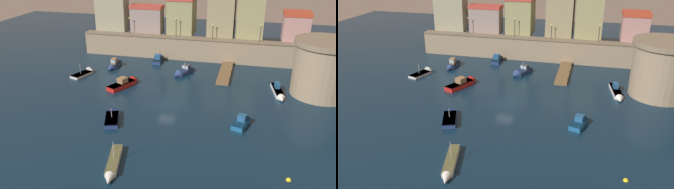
% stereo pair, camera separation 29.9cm
% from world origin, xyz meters
% --- Properties ---
extents(ground_plane, '(127.45, 127.45, 0.00)m').
position_xyz_m(ground_plane, '(0.00, 0.00, 0.00)').
color(ground_plane, '#0C2338').
extents(quay_wall, '(46.53, 2.32, 4.65)m').
position_xyz_m(quay_wall, '(0.00, 22.25, 2.34)').
color(quay_wall, gray).
rests_on(quay_wall, ground).
extents(old_town_backdrop, '(43.84, 6.11, 9.56)m').
position_xyz_m(old_town_backdrop, '(-0.02, 25.60, 8.45)').
color(old_town_backdrop, gray).
rests_on(old_town_backdrop, ground).
extents(fortress_tower, '(9.84, 9.84, 8.88)m').
position_xyz_m(fortress_tower, '(22.67, 9.29, 4.50)').
color(fortress_tower, gray).
rests_on(fortress_tower, ground).
extents(pier_dock, '(2.16, 11.78, 0.70)m').
position_xyz_m(pier_dock, '(7.27, 15.35, 0.26)').
color(pier_dock, brown).
rests_on(pier_dock, ground).
extents(quay_lamp_0, '(0.32, 0.32, 3.43)m').
position_xyz_m(quay_lamp_0, '(-13.52, 22.25, 6.93)').
color(quay_lamp_0, black).
rests_on(quay_lamp_0, quay_wall).
extents(quay_lamp_1, '(0.32, 0.32, 3.78)m').
position_xyz_m(quay_lamp_1, '(-3.63, 22.25, 7.14)').
color(quay_lamp_1, black).
rests_on(quay_lamp_1, quay_wall).
extents(quay_lamp_2, '(0.32, 0.32, 2.93)m').
position_xyz_m(quay_lamp_2, '(3.77, 22.25, 6.64)').
color(quay_lamp_2, black).
rests_on(quay_lamp_2, quay_wall).
extents(quay_lamp_3, '(0.32, 0.32, 3.37)m').
position_xyz_m(quay_lamp_3, '(12.88, 22.25, 6.90)').
color(quay_lamp_3, black).
rests_on(quay_lamp_3, quay_wall).
extents(moored_boat_0, '(3.59, 5.25, 2.58)m').
position_xyz_m(moored_boat_0, '(-0.36, 13.14, 0.45)').
color(moored_boat_0, navy).
rests_on(moored_boat_0, ground).
extents(moored_boat_1, '(2.26, 7.18, 1.76)m').
position_xyz_m(moored_boat_1, '(16.35, 7.83, 0.42)').
color(moored_boat_1, white).
rests_on(moored_boat_1, ground).
extents(moored_boat_2, '(3.36, 5.45, 2.99)m').
position_xyz_m(moored_boat_2, '(-17.58, 9.17, 0.25)').
color(moored_boat_2, silver).
rests_on(moored_boat_2, ground).
extents(moored_boat_3, '(3.42, 5.75, 2.40)m').
position_xyz_m(moored_boat_3, '(-6.17, -6.23, 0.33)').
color(moored_boat_3, navy).
rests_on(moored_boat_3, ground).
extents(moored_boat_4, '(2.68, 4.40, 1.93)m').
position_xyz_m(moored_boat_4, '(11.34, -3.80, 0.49)').
color(moored_boat_4, '#195689').
rests_on(moored_boat_4, ground).
extents(moored_boat_5, '(2.05, 5.08, 2.75)m').
position_xyz_m(moored_boat_5, '(-6.77, 19.87, 0.49)').
color(moored_boat_5, navy).
rests_on(moored_boat_5, ground).
extents(moored_boat_6, '(1.64, 5.27, 2.06)m').
position_xyz_m(moored_boat_6, '(-14.03, 13.76, 0.50)').
color(moored_boat_6, navy).
rests_on(moored_boat_6, ground).
extents(moored_boat_7, '(4.34, 6.85, 2.08)m').
position_xyz_m(moored_boat_7, '(-8.52, 5.55, 0.49)').
color(moored_boat_7, red).
rests_on(moored_boat_7, ground).
extents(moored_boat_8, '(2.66, 7.01, 2.83)m').
position_xyz_m(moored_boat_8, '(-1.67, -17.09, 0.34)').
color(moored_boat_8, silver).
rests_on(moored_boat_8, ground).
extents(mooring_buoy_0, '(0.54, 0.54, 0.54)m').
position_xyz_m(mooring_buoy_0, '(16.58, -14.80, 0.00)').
color(mooring_buoy_0, yellow).
rests_on(mooring_buoy_0, ground).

